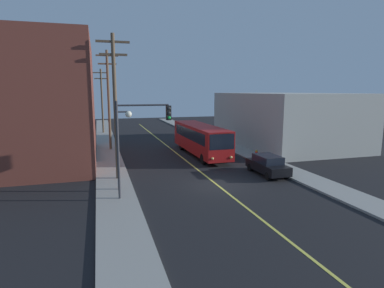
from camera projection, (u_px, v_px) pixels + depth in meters
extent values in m
plane|color=black|center=(217.00, 185.00, 23.19)|extent=(120.00, 120.00, 0.00)
cube|color=gray|center=(110.00, 161.00, 30.60)|extent=(2.50, 90.00, 0.15)
cube|color=gray|center=(247.00, 153.00, 34.67)|extent=(2.50, 90.00, 0.15)
cube|color=#D8CC4C|center=(172.00, 149.00, 37.38)|extent=(0.16, 60.00, 0.01)
cube|color=brown|center=(38.00, 102.00, 29.87)|extent=(10.00, 16.36, 11.44)
cube|color=black|center=(95.00, 143.00, 31.94)|extent=(0.06, 11.45, 1.30)
cube|color=black|center=(93.00, 111.00, 31.41)|extent=(0.06, 11.45, 1.30)
cube|color=black|center=(92.00, 78.00, 30.88)|extent=(0.06, 11.45, 1.30)
cube|color=#B2B2A8|center=(284.00, 119.00, 40.23)|extent=(12.00, 18.47, 6.52)
cube|color=black|center=(241.00, 134.00, 38.84)|extent=(0.06, 12.93, 1.30)
cube|color=black|center=(241.00, 108.00, 38.31)|extent=(0.06, 12.93, 1.30)
cube|color=maroon|center=(200.00, 138.00, 33.78)|extent=(2.71, 12.03, 2.75)
cube|color=black|center=(222.00, 142.00, 28.06)|extent=(2.35, 0.11, 1.40)
cube|color=black|center=(185.00, 126.00, 39.31)|extent=(2.30, 0.11, 1.10)
cube|color=black|center=(189.00, 134.00, 33.33)|extent=(0.20, 10.20, 1.10)
cube|color=black|center=(211.00, 133.00, 34.06)|extent=(0.20, 10.20, 1.10)
cube|color=orange|center=(222.00, 135.00, 27.97)|extent=(1.79, 0.08, 0.30)
sphere|color=#F9D872|center=(213.00, 159.00, 28.00)|extent=(0.24, 0.24, 0.24)
sphere|color=#F9D872|center=(231.00, 157.00, 28.53)|extent=(0.24, 0.24, 0.24)
cylinder|color=black|center=(203.00, 159.00, 29.71)|extent=(0.31, 1.00, 1.00)
cylinder|color=black|center=(225.00, 158.00, 30.37)|extent=(0.31, 1.00, 1.00)
cylinder|color=black|center=(181.00, 146.00, 36.97)|extent=(0.31, 1.00, 1.00)
cylinder|color=black|center=(200.00, 145.00, 37.63)|extent=(0.31, 1.00, 1.00)
cube|color=black|center=(267.00, 167.00, 25.96)|extent=(1.81, 4.40, 0.70)
cube|color=black|center=(268.00, 159.00, 25.86)|extent=(1.62, 2.47, 0.60)
cylinder|color=black|center=(268.00, 176.00, 24.38)|extent=(0.22, 0.64, 0.64)
cylinder|color=black|center=(286.00, 175.00, 24.83)|extent=(0.22, 0.64, 0.64)
cylinder|color=black|center=(250.00, 167.00, 27.21)|extent=(0.22, 0.64, 0.64)
cylinder|color=black|center=(267.00, 166.00, 27.66)|extent=(0.22, 0.64, 0.64)
cylinder|color=brown|center=(115.00, 108.00, 23.65)|extent=(0.28, 0.28, 10.75)
cube|color=#4C3D2D|center=(113.00, 42.00, 22.86)|extent=(2.40, 0.16, 0.16)
cube|color=#4C3D2D|center=(113.00, 55.00, 23.01)|extent=(2.00, 0.16, 0.16)
cylinder|color=brown|center=(109.00, 101.00, 35.89)|extent=(0.28, 0.28, 11.10)
cube|color=#4C3D2D|center=(107.00, 56.00, 35.07)|extent=(2.40, 0.16, 0.16)
cube|color=#4C3D2D|center=(107.00, 64.00, 35.22)|extent=(2.00, 0.16, 0.16)
cylinder|color=brown|center=(102.00, 101.00, 50.46)|extent=(0.28, 0.28, 10.06)
cube|color=#4C3D2D|center=(101.00, 73.00, 49.73)|extent=(2.40, 0.16, 0.16)
cube|color=#4C3D2D|center=(101.00, 79.00, 49.88)|extent=(2.00, 0.16, 0.16)
cylinder|color=#2D2D33|center=(118.00, 146.00, 21.27)|extent=(0.18, 0.18, 6.00)
cylinder|color=#2D2D33|center=(143.00, 105.00, 21.31)|extent=(3.50, 0.12, 0.12)
cube|color=black|center=(169.00, 113.00, 21.89)|extent=(0.32, 0.36, 1.00)
sphere|color=#2D2D2D|center=(169.00, 108.00, 21.66)|extent=(0.22, 0.22, 0.22)
sphere|color=#2D2D2D|center=(169.00, 113.00, 21.72)|extent=(0.22, 0.22, 0.22)
sphere|color=green|center=(169.00, 118.00, 21.77)|extent=(0.22, 0.22, 0.22)
cylinder|color=#38383D|center=(118.00, 155.00, 19.47)|extent=(0.16, 0.16, 5.50)
cylinder|color=#38383D|center=(123.00, 112.00, 19.13)|extent=(0.70, 0.10, 0.10)
sphere|color=#EAE5C6|center=(129.00, 114.00, 19.26)|extent=(0.40, 0.40, 0.40)
cylinder|color=red|center=(256.00, 155.00, 31.68)|extent=(0.26, 0.26, 0.70)
sphere|color=gold|center=(256.00, 151.00, 31.62)|extent=(0.24, 0.24, 0.24)
cylinder|color=red|center=(255.00, 154.00, 31.62)|extent=(0.12, 0.10, 0.10)
cylinder|color=red|center=(258.00, 154.00, 31.71)|extent=(0.12, 0.10, 0.10)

